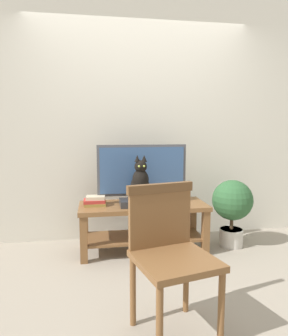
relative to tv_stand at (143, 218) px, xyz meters
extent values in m
plane|color=gray|center=(0.03, -0.60, -0.36)|extent=(12.00, 12.00, 0.00)
cube|color=beige|center=(0.03, 0.52, 1.04)|extent=(7.00, 0.12, 2.80)
cube|color=brown|center=(0.00, 0.00, 0.13)|extent=(1.32, 0.52, 0.04)
cube|color=brown|center=(-0.61, -0.21, -0.13)|extent=(0.07, 0.07, 0.46)
cube|color=brown|center=(0.61, -0.21, -0.13)|extent=(0.07, 0.07, 0.46)
cube|color=brown|center=(-0.61, 0.21, -0.13)|extent=(0.07, 0.07, 0.46)
cube|color=brown|center=(0.61, 0.21, -0.13)|extent=(0.07, 0.07, 0.46)
cube|color=brown|center=(0.00, 0.00, -0.21)|extent=(1.22, 0.44, 0.02)
cube|color=#4C4C51|center=(0.00, 0.09, 0.16)|extent=(0.33, 0.20, 0.03)
cube|color=#4C4C51|center=(0.00, 0.09, 0.20)|extent=(0.06, 0.04, 0.05)
cube|color=#4C4C51|center=(0.00, 0.09, 0.49)|extent=(0.94, 0.05, 0.53)
cube|color=#385684|center=(0.00, 0.06, 0.49)|extent=(0.89, 0.01, 0.48)
sphere|color=#2672F2|center=(0.46, 0.05, 0.24)|extent=(0.01, 0.01, 0.01)
cube|color=#2D2D30|center=(-0.04, -0.06, 0.18)|extent=(0.41, 0.22, 0.07)
cube|color=black|center=(-0.04, -0.18, 0.18)|extent=(0.25, 0.01, 0.03)
ellipsoid|color=black|center=(-0.04, -0.06, 0.34)|extent=(0.19, 0.29, 0.25)
ellipsoid|color=black|center=(-0.04, -0.10, 0.42)|extent=(0.16, 0.19, 0.22)
sphere|color=black|center=(-0.04, -0.11, 0.56)|extent=(0.12, 0.12, 0.12)
cone|color=black|center=(-0.08, -0.11, 0.64)|extent=(0.06, 0.06, 0.07)
cone|color=black|center=(-0.01, -0.11, 0.64)|extent=(0.06, 0.06, 0.07)
sphere|color=#B2C64C|center=(-0.07, -0.17, 0.56)|extent=(0.02, 0.02, 0.02)
sphere|color=#B2C64C|center=(-0.02, -0.17, 0.56)|extent=(0.02, 0.02, 0.02)
cylinder|color=black|center=(0.01, -0.16, 0.24)|extent=(0.10, 0.24, 0.04)
cylinder|color=brown|center=(-0.17, -1.61, -0.12)|extent=(0.04, 0.04, 0.47)
cylinder|color=brown|center=(0.22, -1.52, -0.12)|extent=(0.04, 0.04, 0.47)
cylinder|color=brown|center=(-0.26, -1.23, -0.12)|extent=(0.04, 0.04, 0.47)
cylinder|color=brown|center=(0.12, -1.13, -0.12)|extent=(0.04, 0.04, 0.47)
cube|color=brown|center=(-0.02, -1.37, 0.13)|extent=(0.55, 0.55, 0.04)
cube|color=brown|center=(-0.07, -1.17, 0.36)|extent=(0.43, 0.14, 0.42)
cube|color=brown|center=(-0.07, -1.17, 0.54)|extent=(0.46, 0.15, 0.06)
cube|color=olive|center=(-0.49, 0.02, 0.16)|extent=(0.23, 0.18, 0.03)
cube|color=#B2332D|center=(-0.50, 0.02, 0.19)|extent=(0.22, 0.16, 0.03)
cube|color=beige|center=(-0.49, 0.02, 0.23)|extent=(0.20, 0.15, 0.03)
cylinder|color=beige|center=(0.98, -0.02, -0.26)|extent=(0.25, 0.25, 0.19)
cylinder|color=#332319|center=(0.98, -0.02, -0.18)|extent=(0.23, 0.23, 0.02)
cylinder|color=#4C3823|center=(0.98, -0.02, -0.09)|extent=(0.04, 0.04, 0.15)
sphere|color=#2D5B33|center=(0.98, -0.02, 0.16)|extent=(0.44, 0.44, 0.44)
camera|label=1|loc=(-0.50, -3.10, 0.92)|focal=33.07mm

